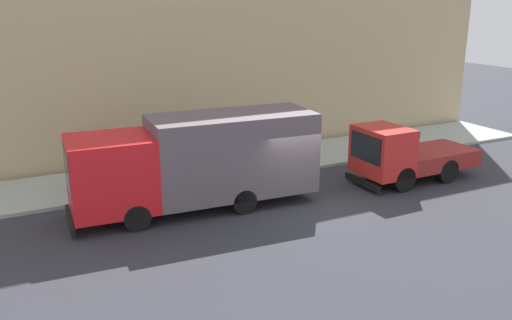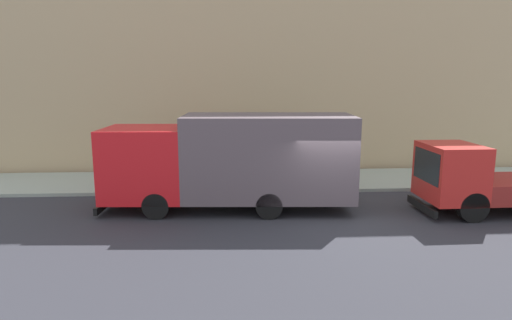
% 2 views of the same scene
% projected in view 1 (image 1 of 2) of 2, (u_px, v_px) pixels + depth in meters
% --- Properties ---
extents(ground, '(80.00, 80.00, 0.00)m').
position_uv_depth(ground, '(297.00, 203.00, 18.83)').
color(ground, '#313139').
extents(sidewalk, '(3.76, 30.00, 0.13)m').
position_uv_depth(sidewalk, '(239.00, 165.00, 23.01)').
color(sidewalk, '#A3B0A3').
rests_on(sidewalk, ground).
extents(building_facade, '(0.50, 30.00, 12.04)m').
position_uv_depth(building_facade, '(215.00, 20.00, 23.35)').
color(building_facade, tan).
rests_on(building_facade, ground).
extents(large_utility_truck, '(2.83, 8.38, 3.17)m').
position_uv_depth(large_utility_truck, '(199.00, 160.00, 17.92)').
color(large_utility_truck, red).
rests_on(large_utility_truck, ground).
extents(small_flatbed_truck, '(2.16, 5.20, 2.28)m').
position_uv_depth(small_flatbed_truck, '(404.00, 155.00, 20.79)').
color(small_flatbed_truck, red).
rests_on(small_flatbed_truck, ground).
extents(pedestrian_walking, '(0.41, 0.41, 1.67)m').
position_uv_depth(pedestrian_walking, '(74.00, 166.00, 19.61)').
color(pedestrian_walking, black).
rests_on(pedestrian_walking, sidewalk).
extents(pedestrian_standing, '(0.39, 0.39, 1.71)m').
position_uv_depth(pedestrian_standing, '(121.00, 149.00, 21.83)').
color(pedestrian_standing, brown).
rests_on(pedestrian_standing, sidewalk).
extents(traffic_cone_orange, '(0.51, 0.51, 0.74)m').
position_uv_depth(traffic_cone_orange, '(92.00, 184.00, 19.25)').
color(traffic_cone_orange, orange).
rests_on(traffic_cone_orange, sidewalk).
extents(street_sign_post, '(0.44, 0.08, 2.28)m').
position_uv_depth(street_sign_post, '(214.00, 145.00, 20.57)').
color(street_sign_post, '#4C5156').
rests_on(street_sign_post, sidewalk).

